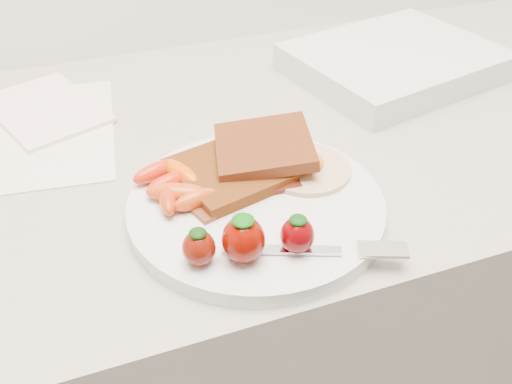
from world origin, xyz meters
name	(u,v)px	position (x,y,z in m)	size (l,w,h in m)	color
counter	(234,354)	(0.00, 1.70, 0.45)	(2.00, 0.60, 0.90)	gray
plate	(256,206)	(-0.02, 1.54, 0.91)	(0.27, 0.27, 0.02)	silver
toast_lower	(229,172)	(-0.03, 1.59, 0.93)	(0.11, 0.11, 0.01)	#3E200B
toast_upper	(264,147)	(0.02, 1.60, 0.94)	(0.11, 0.11, 0.01)	black
fried_egg	(307,167)	(0.06, 1.57, 0.92)	(0.12, 0.12, 0.02)	beige
bacon_strips	(244,189)	(-0.02, 1.56, 0.92)	(0.12, 0.09, 0.01)	#3F160B
baby_carrots	(174,185)	(-0.09, 1.58, 0.93)	(0.08, 0.10, 0.02)	red
strawberries	(247,240)	(-0.05, 1.46, 0.94)	(0.12, 0.05, 0.05)	#5C0F04
fork	(328,250)	(0.02, 1.44, 0.92)	(0.17, 0.08, 0.00)	silver
paper_sheet	(37,133)	(-0.23, 1.79, 0.90)	(0.19, 0.26, 0.00)	silver
notepad	(45,109)	(-0.21, 1.85, 0.91)	(0.12, 0.18, 0.01)	silver
appliance	(394,62)	(0.30, 1.78, 0.92)	(0.29, 0.23, 0.04)	silver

